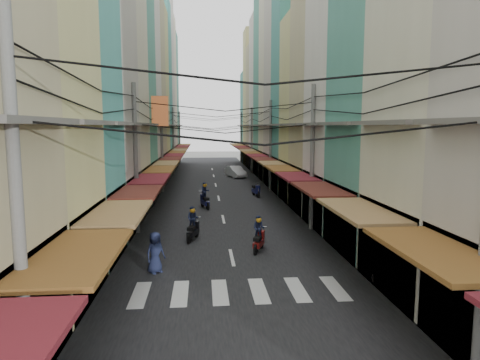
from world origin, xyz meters
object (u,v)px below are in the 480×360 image
traffic_sign (339,200)px  bicycle (339,241)px  white_car (236,177)px  market_umbrella (433,239)px

traffic_sign → bicycle: bearing=-94.3°
white_car → traffic_sign: 28.02m
market_umbrella → traffic_sign: (-0.99, 7.41, 0.13)m
bicycle → market_umbrella: (1.00, -7.17, 1.98)m
market_umbrella → traffic_sign: traffic_sign is taller
bicycle → traffic_sign: (0.02, 0.24, 2.11)m
white_car → market_umbrella: 35.47m
white_car → market_umbrella: market_umbrella is taller
market_umbrella → white_car: bearing=96.8°
white_car → bicycle: white_car is taller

